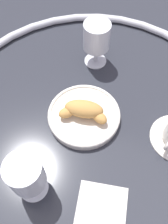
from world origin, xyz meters
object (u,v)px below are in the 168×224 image
pastry_plate (84,115)px  folded_napkin (101,209)px  croissant_large (84,110)px  juice_glass_left (26,175)px  juice_glass_right (97,38)px

pastry_plate → folded_napkin: bearing=126.1°
folded_napkin → croissant_large: bearing=-53.7°
juice_glass_left → folded_napkin: (-0.16, -0.03, -0.09)m
pastry_plate → juice_glass_left: bearing=84.9°
pastry_plate → croissant_large: croissant_large is taller
juice_glass_left → folded_napkin: bearing=-170.3°
pastry_plate → croissant_large: bearing=106.7°
pastry_plate → juice_glass_left: (0.02, 0.22, 0.08)m
juice_glass_right → pastry_plate: bearing=106.9°
juice_glass_left → juice_glass_right: 0.42m
juice_glass_left → juice_glass_right: same height
pastry_plate → juice_glass_left: 0.23m
juice_glass_left → juice_glass_right: size_ratio=1.00×
pastry_plate → juice_glass_right: (0.06, -0.20, 0.08)m
juice_glass_right → folded_napkin: bearing=117.1°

